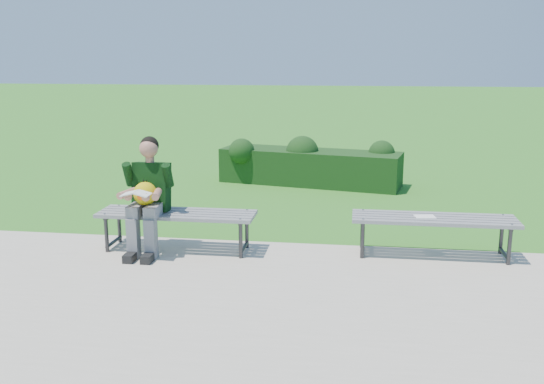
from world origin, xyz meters
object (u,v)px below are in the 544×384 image
object	(u,v)px
hedge	(309,164)
bench_left	(177,217)
bench_right	(434,222)
seated_boy	(148,192)
paper_sheet	(425,217)

from	to	relation	value
hedge	bench_left	xyz separation A→B (m)	(-1.20, -4.00, 0.06)
hedge	bench_right	size ratio (longest dim) A/B	1.81
hedge	seated_boy	distance (m)	4.37
bench_right	paper_sheet	bearing A→B (deg)	-180.00
hedge	seated_boy	size ratio (longest dim) A/B	2.47
hedge	bench_left	world-z (taller)	hedge
bench_right	paper_sheet	xyz separation A→B (m)	(-0.10, -0.00, 0.06)
seated_boy	bench_right	bearing A→B (deg)	5.11
bench_left	bench_right	bearing A→B (deg)	3.71
seated_boy	paper_sheet	bearing A→B (deg)	5.27
bench_right	paper_sheet	size ratio (longest dim) A/B	7.38
hedge	bench_left	distance (m)	4.17
bench_left	hedge	bearing A→B (deg)	73.29
bench_left	bench_right	distance (m)	2.90
bench_right	seated_boy	distance (m)	3.22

